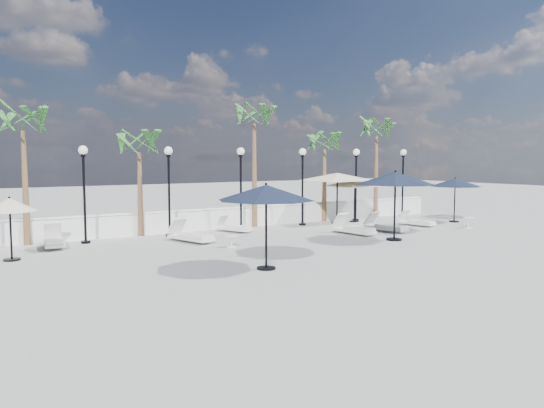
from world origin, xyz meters
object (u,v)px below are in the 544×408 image
lounger_6 (416,221)px  parasol_cream_sq_b (355,180)px  parasol_navy_right (455,183)px  parasol_cream_sq_a (337,173)px  lounger_1 (190,235)px  lounger_5 (354,228)px  lounger_2 (54,240)px  parasol_navy_mid (395,179)px  lounger_3 (233,227)px  parasol_navy_left (266,193)px  lounger_4 (386,226)px  parasol_cream_small (10,206)px

lounger_6 → parasol_cream_sq_b: bearing=106.0°
parasol_navy_right → parasol_cream_sq_a: 6.26m
lounger_1 → parasol_cream_sq_b: parasol_cream_sq_b is taller
lounger_5 → parasol_navy_right: bearing=-1.5°
lounger_2 → parasol_cream_sq_a: bearing=7.3°
lounger_5 → parasol_navy_mid: (0.29, -2.17, 2.26)m
lounger_5 → lounger_6: 4.61m
lounger_3 → parasol_cream_sq_b: parasol_cream_sq_b is taller
parasol_navy_mid → parasol_navy_right: size_ratio=1.22×
parasol_navy_left → parasol_cream_sq_a: 11.83m
parasol_cream_sq_a → parasol_navy_right: bearing=-27.7°
lounger_6 → lounger_1: bearing=162.6°
lounger_1 → lounger_4: size_ratio=1.07×
parasol_cream_sq_b → parasol_cream_sq_a: bearing=180.0°
parasol_navy_left → parasol_navy_mid: 7.66m
lounger_1 → lounger_5: lounger_1 is taller
lounger_3 → parasol_cream_small: (-9.34, -2.04, 1.58)m
parasol_navy_mid → parasol_navy_right: bearing=21.1°
lounger_3 → parasol_navy_right: parasol_navy_right is taller
lounger_6 → parasol_navy_right: parasol_navy_right is taller
lounger_3 → parasol_navy_mid: parasol_navy_mid is taller
parasol_cream_sq_b → lounger_6: bearing=-63.2°
lounger_6 → lounger_2: bearing=158.9°
lounger_1 → parasol_navy_right: size_ratio=0.87×
parasol_cream_sq_b → parasol_cream_small: (-16.54, -2.02, -0.40)m
lounger_1 → parasol_cream_sq_b: 10.34m
parasol_navy_left → lounger_2: bearing=121.4°
lounger_1 → lounger_2: lounger_1 is taller
lounger_2 → parasol_cream_sq_b: bearing=7.3°
lounger_3 → parasol_cream_sq_a: bearing=-21.7°
parasol_navy_left → lounger_4: bearing=24.6°
lounger_1 → parasol_navy_right: 14.55m
lounger_2 → parasol_cream_sq_a: 13.90m
parasol_navy_left → parasol_navy_mid: bearing=15.1°
lounger_1 → parasol_navy_mid: (7.23, -4.03, 2.25)m
lounger_2 → lounger_6: bearing=-2.9°
lounger_1 → lounger_6: 11.59m
lounger_3 → lounger_6: (8.69, -2.95, 0.01)m
lounger_3 → parasol_navy_left: size_ratio=0.63×
lounger_4 → parasol_cream_sq_b: 4.23m
parasol_navy_left → parasol_cream_small: bearing=138.4°
lounger_2 → parasol_navy_mid: parasol_navy_mid is taller
lounger_2 → lounger_3: 7.67m
parasol_navy_mid → lounger_6: bearing=32.4°
lounger_3 → parasol_navy_mid: bearing=-73.7°
parasol_navy_right → parasol_cream_sq_a: parasol_cream_sq_a is taller
lounger_5 → parasol_cream_sq_b: parasol_cream_sq_b is taller
parasol_navy_right → parasol_cream_small: parasol_navy_right is taller
lounger_3 → lounger_6: bearing=-40.3°
lounger_4 → parasol_navy_mid: parasol_navy_mid is taller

